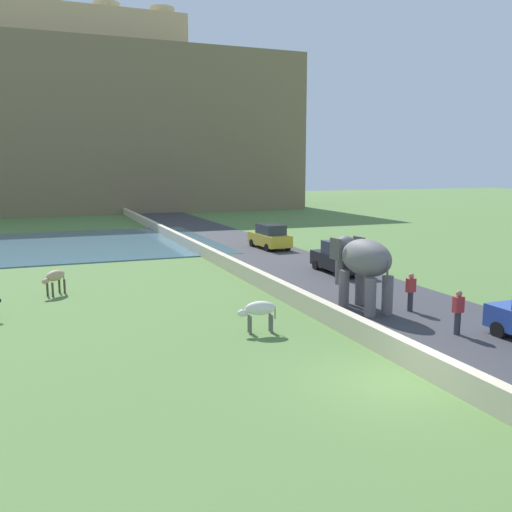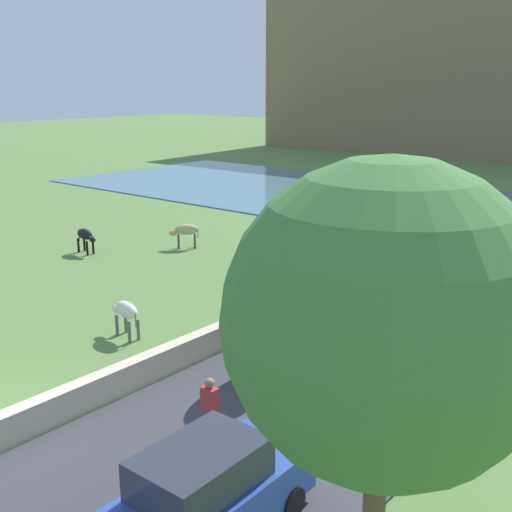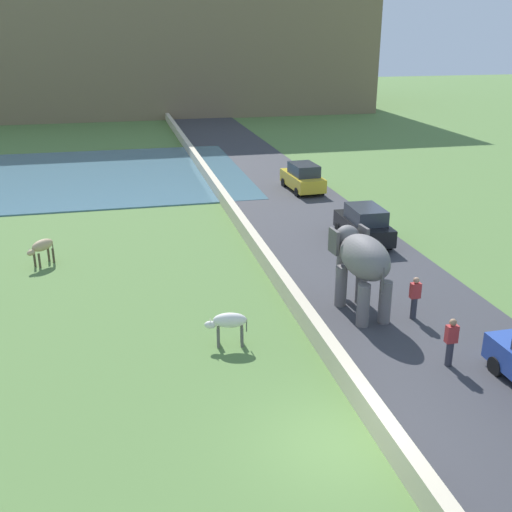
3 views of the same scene
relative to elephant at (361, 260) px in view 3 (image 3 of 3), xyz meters
The scene contains 11 objects.
ground_plane 8.06m from the elephant, 115.89° to the right, with size 220.00×220.00×0.00m, color #567A3D.
road_surface 13.23m from the elephant, 82.99° to the left, with size 7.00×120.00×0.06m, color #38383D.
barrier_wall 11.32m from the elephant, 101.35° to the left, with size 0.40×110.00×0.77m, color beige.
hill_distant 65.94m from the elephant, 98.27° to the left, with size 64.00×28.00×21.00m, color #7F6B4C.
elephant is the anchor object (origin of this frame).
person_beside_elephant 2.27m from the elephant, 30.94° to the right, with size 0.36×0.22×1.63m.
person_trailing 4.56m from the elephant, 73.72° to the right, with size 0.36×0.22×1.63m.
car_yellow 17.56m from the elephant, 79.57° to the left, with size 1.95×4.08×1.80m.
car_black 8.01m from the elephant, 66.43° to the left, with size 1.87×4.04×1.80m.
cow_white 5.39m from the elephant, 165.12° to the right, with size 1.42×0.62×1.15m.
cow_tan 13.94m from the elephant, 146.86° to the left, with size 1.21×1.23×1.15m.
Camera 3 is at (-4.83, -11.99, 9.83)m, focal length 43.25 mm.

